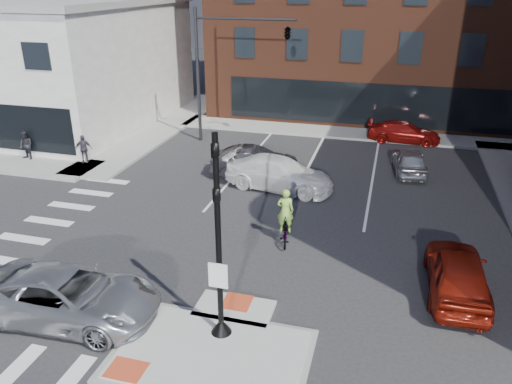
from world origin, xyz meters
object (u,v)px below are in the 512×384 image
(silver_suv, at_px, (68,296))
(pedestrian_b, at_px, (83,149))
(bg_car_silver, at_px, (409,161))
(bg_car_red, at_px, (404,132))
(white_pickup, at_px, (279,174))
(bg_car_dark, at_px, (255,162))
(cyclist, at_px, (285,224))
(red_sedan, at_px, (457,272))
(pedestrian_a, at_px, (26,145))

(silver_suv, relative_size, pedestrian_b, 3.62)
(silver_suv, relative_size, bg_car_silver, 1.43)
(silver_suv, xyz_separation_m, bg_car_red, (9.66, 21.06, -0.13))
(white_pickup, height_order, bg_car_dark, white_pickup)
(white_pickup, distance_m, bg_car_dark, 2.11)
(pedestrian_b, bearing_deg, cyclist, -46.26)
(bg_car_dark, xyz_separation_m, bg_car_red, (7.45, 8.11, -0.10))
(white_pickup, bearing_deg, bg_car_silver, -47.77)
(red_sedan, distance_m, bg_car_red, 16.66)
(bg_car_silver, relative_size, bg_car_red, 0.88)
(bg_car_dark, xyz_separation_m, cyclist, (3.05, -6.56, 0.01))
(silver_suv, distance_m, cyclist, 8.28)
(silver_suv, distance_m, red_sedan, 12.25)
(bg_car_red, xyz_separation_m, pedestrian_a, (-20.32, -9.44, 0.31))
(red_sedan, bearing_deg, silver_suv, 20.90)
(white_pickup, height_order, pedestrian_b, pedestrian_b)
(bg_car_red, bearing_deg, bg_car_dark, 137.56)
(silver_suv, bearing_deg, pedestrian_a, 39.70)
(cyclist, relative_size, pedestrian_a, 1.40)
(bg_car_dark, distance_m, bg_car_red, 11.01)
(red_sedan, xyz_separation_m, bg_car_dark, (-9.18, 8.46, -0.03))
(white_pickup, distance_m, pedestrian_a, 14.49)
(bg_car_dark, height_order, cyclist, cyclist)
(white_pickup, height_order, cyclist, cyclist)
(silver_suv, distance_m, white_pickup, 12.21)
(silver_suv, height_order, bg_car_dark, silver_suv)
(cyclist, bearing_deg, pedestrian_b, -36.75)
(bg_car_silver, height_order, cyclist, cyclist)
(white_pickup, xyz_separation_m, bg_car_silver, (6.12, 3.97, -0.11))
(bg_car_silver, bearing_deg, cyclist, 55.27)
(red_sedan, bearing_deg, pedestrian_b, -22.58)
(bg_car_silver, bearing_deg, bg_car_red, -94.67)
(white_pickup, bearing_deg, red_sedan, -123.93)
(cyclist, bearing_deg, white_pickup, -87.17)
(bg_car_dark, height_order, pedestrian_b, pedestrian_b)
(silver_suv, relative_size, red_sedan, 1.23)
(pedestrian_b, bearing_deg, bg_car_red, 5.99)
(silver_suv, distance_m, bg_car_dark, 13.14)
(red_sedan, relative_size, pedestrian_b, 2.95)
(red_sedan, xyz_separation_m, pedestrian_b, (-18.68, 7.53, 0.15))
(bg_car_dark, distance_m, pedestrian_a, 12.94)
(bg_car_dark, height_order, bg_car_red, bg_car_dark)
(silver_suv, bearing_deg, pedestrian_b, 28.37)
(bg_car_dark, bearing_deg, white_pickup, -140.13)
(red_sedan, xyz_separation_m, white_pickup, (-7.56, 7.10, 0.00))
(cyclist, bearing_deg, silver_suv, 37.95)
(silver_suv, xyz_separation_m, pedestrian_b, (-7.29, 12.03, 0.15))
(white_pickup, bearing_deg, pedestrian_b, 97.04)
(white_pickup, height_order, bg_car_red, white_pickup)
(silver_suv, distance_m, pedestrian_a, 15.76)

